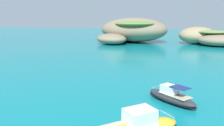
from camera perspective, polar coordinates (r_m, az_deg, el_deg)
name	(u,v)px	position (r m, az deg, el deg)	size (l,w,h in m)	color
islet_large	(131,30)	(88.63, 4.99, 8.45)	(32.93, 33.66, 9.60)	#84755B
islet_small	(209,37)	(86.37, 23.93, 6.17)	(23.27, 21.84, 6.24)	#9E8966
motorboat_charcoal	(171,97)	(25.15, 15.19, -8.43)	(6.10, 5.38, 1.98)	#2D2D33
channel_buoy	(169,88)	(29.04, 14.75, -6.33)	(0.56, 0.56, 1.48)	green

